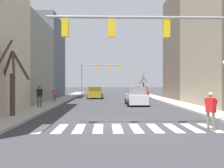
# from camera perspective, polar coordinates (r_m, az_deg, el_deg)

# --- Properties ---
(ground_plane) EXTENTS (240.00, 240.00, 0.00)m
(ground_plane) POSITION_cam_1_polar(r_m,az_deg,el_deg) (13.42, 2.91, -9.04)
(ground_plane) COLOR #38383D
(building_row_left) EXTENTS (6.00, 35.18, 13.24)m
(building_row_left) POSITION_cam_1_polar(r_m,az_deg,el_deg) (25.88, -23.02, 8.41)
(building_row_left) COLOR #BCB299
(building_row_left) RESTS_ON ground_plane
(crosswalk_stripes) EXTENTS (8.55, 2.60, 0.01)m
(crosswalk_stripes) POSITION_cam_1_polar(r_m,az_deg,el_deg) (12.68, 3.18, -9.57)
(crosswalk_stripes) COLOR white
(crosswalk_stripes) RESTS_ON ground_plane
(traffic_signal_near) EXTENTS (9.08, 0.28, 5.77)m
(traffic_signal_near) POSITION_cam_1_polar(r_m,az_deg,el_deg) (13.24, 10.11, 9.85)
(traffic_signal_near) COLOR gray
(traffic_signal_near) RESTS_ON ground_plane
(traffic_signal_far) EXTENTS (7.82, 0.28, 5.75)m
(traffic_signal_far) POSITION_cam_1_polar(r_m,az_deg,el_deg) (46.48, -2.97, 2.88)
(traffic_signal_far) COLOR gray
(traffic_signal_far) RESTS_ON ground_plane
(car_at_intersection) EXTENTS (2.03, 4.34, 1.79)m
(car_at_intersection) POSITION_cam_1_polar(r_m,az_deg,el_deg) (25.52, 5.33, -2.77)
(car_at_intersection) COLOR silver
(car_at_intersection) RESTS_ON ground_plane
(car_parked_right_near) EXTENTS (2.00, 4.13, 1.67)m
(car_parked_right_near) POSITION_cam_1_polar(r_m,az_deg,el_deg) (38.57, 6.28, -1.83)
(car_parked_right_near) COLOR red
(car_parked_right_near) RESTS_ON ground_plane
(car_parked_left_far) EXTENTS (2.11, 4.55, 1.61)m
(car_parked_left_far) POSITION_cam_1_polar(r_m,az_deg,el_deg) (36.92, -3.71, -1.95)
(car_parked_left_far) COLOR #A38423
(car_parked_left_far) RESTS_ON ground_plane
(pedestrian_near_right_corner) EXTENTS (0.44, 0.70, 1.75)m
(pedestrian_near_right_corner) POSITION_cam_1_polar(r_m,az_deg,el_deg) (12.75, 20.70, -4.85)
(pedestrian_near_right_corner) COLOR #7A705B
(pedestrian_near_right_corner) RESTS_ON ground_plane
(pedestrian_crossing_street) EXTENTS (0.71, 0.48, 1.80)m
(pedestrian_crossing_street) POSITION_cam_1_polar(r_m,az_deg,el_deg) (22.79, -15.51, -2.16)
(pedestrian_crossing_street) COLOR #4C4C51
(pedestrian_crossing_street) RESTS_ON sidewalk_left
(pedestrian_waiting_at_curb) EXTENTS (0.63, 0.37, 1.54)m
(pedestrian_waiting_at_curb) POSITION_cam_1_polar(r_m,az_deg,el_deg) (29.12, -12.44, -1.95)
(pedestrian_waiting_at_curb) COLOR #4C4C51
(pedestrian_waiting_at_curb) RESTS_ON sidewalk_left
(street_tree_left_mid) EXTENTS (1.75, 1.48, 3.86)m
(street_tree_left_mid) POSITION_cam_1_polar(r_m,az_deg,el_deg) (49.16, 6.81, -0.23)
(street_tree_left_mid) COLOR #473828
(street_tree_left_mid) RESTS_ON sidewalk_right
(street_tree_right_near) EXTENTS (1.83, 2.26, 4.69)m
(street_tree_right_near) POSITION_cam_1_polar(r_m,az_deg,el_deg) (17.15, -21.01, 0.74)
(street_tree_right_near) COLOR #473828
(street_tree_right_near) RESTS_ON sidewalk_left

